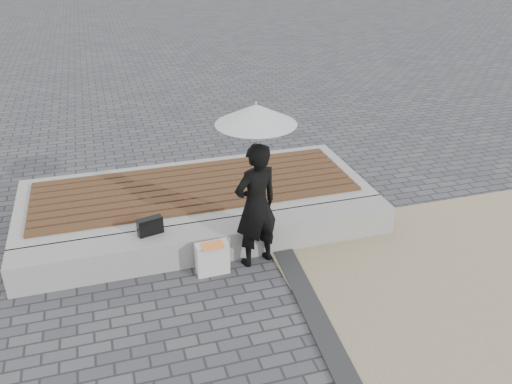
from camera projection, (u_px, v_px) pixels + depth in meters
ground at (248, 335)px, 5.69m from camera, size 80.00×80.00×0.00m
edging_band at (333, 351)px, 5.45m from camera, size 0.61×5.20×0.04m
seating_ledge at (214, 241)px, 6.96m from camera, size 5.00×0.45×0.40m
timber_platform at (196, 200)px, 7.98m from camera, size 5.00×2.00×0.40m
timber_decking at (195, 186)px, 7.88m from camera, size 4.60×1.60×0.04m
woman at (256, 206)px, 6.54m from camera, size 0.68×0.54×1.63m
parasol at (256, 114)px, 6.00m from camera, size 0.94×0.94×1.20m
handbag at (150, 226)px, 6.69m from camera, size 0.33×0.18×0.22m
canvas_tote at (212, 258)px, 6.59m from camera, size 0.41×0.18×0.42m
magazine at (213, 246)px, 6.45m from camera, size 0.27×0.20×0.01m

